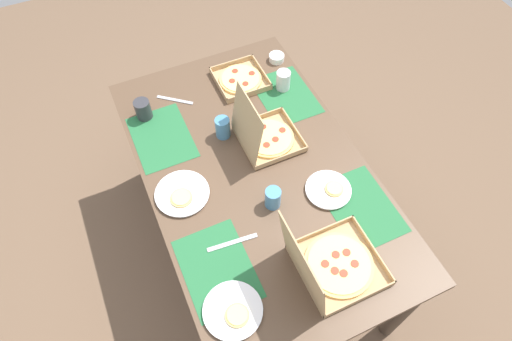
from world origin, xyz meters
The scene contains 19 objects.
ground_plane centered at (0.00, 0.00, 0.00)m, with size 6.00×6.00×0.00m, color brown.
dining_table centered at (0.00, 0.00, 0.65)m, with size 1.59×0.96×0.76m.
placemat_near_left centered at (-0.36, -0.33, 0.76)m, with size 0.36×0.26×0.00m, color #236638.
placemat_near_right centered at (0.36, -0.33, 0.76)m, with size 0.36×0.26×0.00m, color #236638.
placemat_far_left centered at (-0.36, 0.33, 0.76)m, with size 0.36×0.26×0.00m, color #236638.
placemat_far_right centered at (0.36, 0.33, 0.76)m, with size 0.36×0.26×0.00m, color #236638.
pizza_box_corner_right centered at (-0.54, -0.07, 0.81)m, with size 0.31×0.36×0.34m.
pizza_box_center centered at (0.13, -0.10, 0.80)m, with size 0.27×0.27×0.30m.
pizza_box_corner_left centered at (0.55, -0.16, 0.77)m, with size 0.25×0.25×0.04m.
plate_middle centered at (-0.23, -0.24, 0.77)m, with size 0.20×0.20×0.03m.
plate_near_left centered at (0.01, 0.34, 0.77)m, with size 0.24×0.24×0.03m.
plate_far_right centered at (-0.54, 0.33, 0.77)m, with size 0.22×0.22×0.03m.
cup_red centered at (0.52, 0.36, 0.81)m, with size 0.08×0.08×0.10m, color #333338.
cup_clear_right centered at (0.41, -0.34, 0.81)m, with size 0.07×0.07×0.10m, color silver.
cup_clear_left centered at (0.25, 0.06, 0.81)m, with size 0.07×0.07×0.11m, color teal.
cup_dark centered at (-0.19, 0.01, 0.80)m, with size 0.07×0.07×0.10m, color teal.
condiment_bowl centered at (0.61, -0.40, 0.77)m, with size 0.08×0.08×0.04m, color white.
knife_by_far_right centered at (-0.28, 0.23, 0.76)m, with size 0.21×0.02×0.01m, color #B7B7BC.
fork_by_far_left centered at (0.56, 0.20, 0.76)m, with size 0.19×0.02×0.01m, color #B7B7BC.
Camera 1 is at (-1.00, 0.45, 2.36)m, focal length 30.43 mm.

